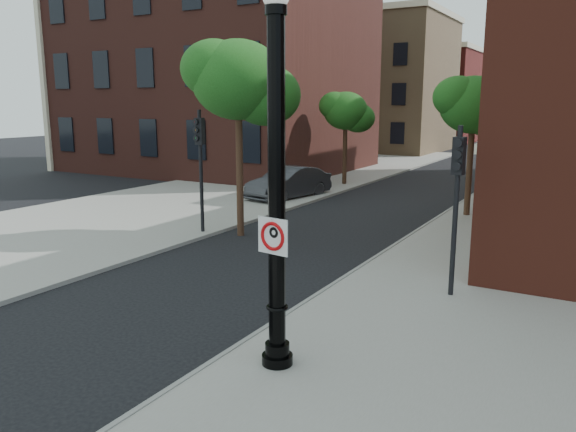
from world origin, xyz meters
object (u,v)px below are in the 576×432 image
Objects in this scene: lamppost at (277,204)px; no_parking_sign at (273,236)px; traffic_signal_left at (200,152)px; parked_car at (289,183)px; traffic_signal_right at (457,185)px.

lamppost reaches higher than no_parking_sign.
traffic_signal_left is at bearing 142.88° from no_parking_sign.
parked_car is 1.08× the size of traffic_signal_left.
traffic_signal_right is at bearing -23.35° from traffic_signal_left.
lamppost reaches higher than traffic_signal_left.
parked_car is at bearing 126.95° from no_parking_sign.
no_parking_sign is 17.84m from parked_car.
lamppost is 10.47× the size of no_parking_sign.
lamppost reaches higher than traffic_signal_right.
traffic_signal_right is at bearing 80.12° from no_parking_sign.
lamppost is 1.48× the size of traffic_signal_left.
traffic_signal_left is (-7.53, 7.40, -0.04)m from lamppost.
traffic_signal_left is 1.06× the size of traffic_signal_right.
no_parking_sign is at bearing -102.22° from traffic_signal_right.
lamppost is 10.56m from traffic_signal_left.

